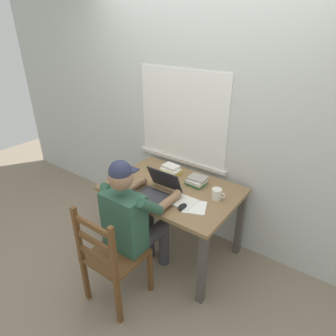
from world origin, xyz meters
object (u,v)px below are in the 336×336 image
at_px(computer_mouse, 182,207).
at_px(coffee_mug_dark, 121,182).
at_px(desk, 172,197).
at_px(book_stack_side, 197,181).
at_px(coffee_mug_spare, 217,194).
at_px(coffee_mug_white, 160,178).
at_px(book_stack_main, 171,170).
at_px(wooden_chair, 111,258).
at_px(seated_person, 133,217).
at_px(laptop, 158,190).

bearing_deg(computer_mouse, coffee_mug_dark, -176.98).
height_order(desk, computer_mouse, computer_mouse).
bearing_deg(book_stack_side, coffee_mug_dark, -141.37).
distance_m(coffee_mug_spare, book_stack_side, 0.29).
height_order(desk, coffee_mug_dark, coffee_mug_dark).
relative_size(coffee_mug_white, book_stack_main, 0.58).
distance_m(wooden_chair, coffee_mug_dark, 0.70).
bearing_deg(desk, seated_person, -95.78).
bearing_deg(wooden_chair, book_stack_main, 97.48).
xyz_separation_m(book_stack_main, book_stack_side, (0.33, -0.05, 0.00)).
height_order(desk, coffee_mug_white, coffee_mug_white).
relative_size(coffee_mug_dark, book_stack_side, 0.64).
xyz_separation_m(coffee_mug_white, coffee_mug_spare, (0.57, 0.05, 0.00)).
bearing_deg(desk, wooden_chair, -93.68).
distance_m(laptop, book_stack_side, 0.40).
bearing_deg(desk, book_stack_main, 128.71).
bearing_deg(book_stack_side, desk, -129.94).
relative_size(seated_person, book_stack_main, 6.34).
height_order(wooden_chair, coffee_mug_dark, wooden_chair).
relative_size(coffee_mug_white, book_stack_side, 0.60).
bearing_deg(seated_person, book_stack_main, 100.37).
height_order(coffee_mug_dark, book_stack_side, coffee_mug_dark).
bearing_deg(book_stack_main, coffee_mug_white, -82.67).
bearing_deg(seated_person, wooden_chair, -90.00).
distance_m(desk, book_stack_side, 0.27).
distance_m(computer_mouse, book_stack_main, 0.63).
distance_m(coffee_mug_white, book_stack_side, 0.34).
bearing_deg(coffee_mug_spare, coffee_mug_dark, -158.09).
bearing_deg(computer_mouse, laptop, 171.50).
relative_size(desk, laptop, 3.64).
bearing_deg(coffee_mug_white, coffee_mug_spare, 5.32).
xyz_separation_m(laptop, book_stack_main, (-0.15, 0.41, -0.01)).
bearing_deg(book_stack_main, book_stack_side, -7.88).
xyz_separation_m(coffee_mug_spare, book_stack_main, (-0.60, 0.15, -0.01)).
distance_m(computer_mouse, coffee_mug_white, 0.48).
distance_m(coffee_mug_white, coffee_mug_spare, 0.57).
distance_m(laptop, coffee_mug_spare, 0.51).
relative_size(laptop, coffee_mug_dark, 2.71).
relative_size(desk, wooden_chair, 1.29).
bearing_deg(coffee_mug_spare, desk, -170.54).
distance_m(coffee_mug_dark, book_stack_main, 0.53).
distance_m(computer_mouse, coffee_mug_spare, 0.34).
relative_size(laptop, coffee_mug_white, 2.91).
bearing_deg(coffee_mug_spare, book_stack_main, 165.51).
distance_m(desk, coffee_mug_dark, 0.50).
bearing_deg(book_stack_side, coffee_mug_white, -151.81).
bearing_deg(book_stack_side, coffee_mug_spare, -22.07).
bearing_deg(wooden_chair, coffee_mug_white, 97.53).
height_order(wooden_chair, book_stack_side, wooden_chair).
xyz_separation_m(computer_mouse, coffee_mug_white, (-0.41, 0.24, 0.03)).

